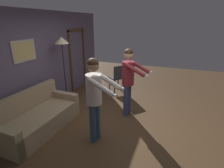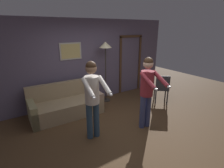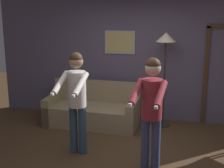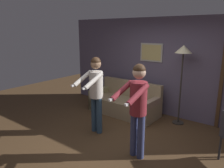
# 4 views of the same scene
# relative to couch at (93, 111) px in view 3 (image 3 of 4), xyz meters

# --- Properties ---
(ground_plane) EXTENTS (12.00, 12.00, 0.00)m
(ground_plane) POSITION_rel_couch_xyz_m (0.88, -1.52, -0.28)
(ground_plane) COLOR #4E3721
(back_wall_assembly) EXTENTS (6.40, 0.10, 2.60)m
(back_wall_assembly) POSITION_rel_couch_xyz_m (0.90, 0.62, 1.02)
(back_wall_assembly) COLOR #5D536A
(back_wall_assembly) RESTS_ON ground_plane
(couch) EXTENTS (1.92, 0.89, 0.87)m
(couch) POSITION_rel_couch_xyz_m (0.00, 0.00, 0.00)
(couch) COLOR #9D8763
(couch) RESTS_ON ground_plane
(torchiere_lamp) EXTENTS (0.40, 0.40, 1.93)m
(torchiere_lamp) POSITION_rel_couch_xyz_m (1.44, 0.25, 1.39)
(torchiere_lamp) COLOR #332D28
(torchiere_lamp) RESTS_ON ground_plane
(person_standing_left) EXTENTS (0.47, 0.70, 1.71)m
(person_standing_left) POSITION_rel_couch_xyz_m (0.14, -1.36, 0.76)
(person_standing_left) COLOR #304B67
(person_standing_left) RESTS_ON ground_plane
(person_standing_right) EXTENTS (0.49, 0.71, 1.72)m
(person_standing_right) POSITION_rel_couch_xyz_m (1.39, -1.68, 0.76)
(person_standing_right) COLOR #394270
(person_standing_right) RESTS_ON ground_plane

